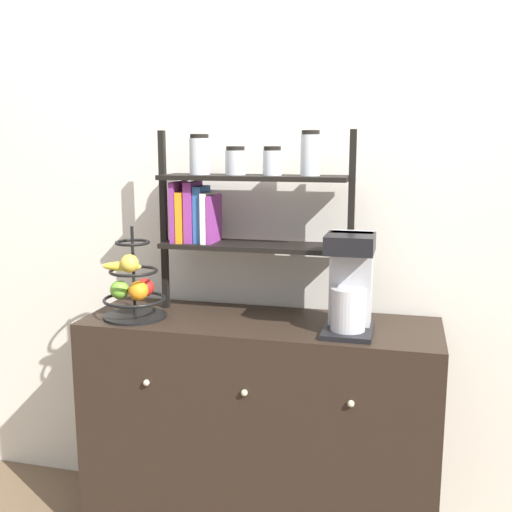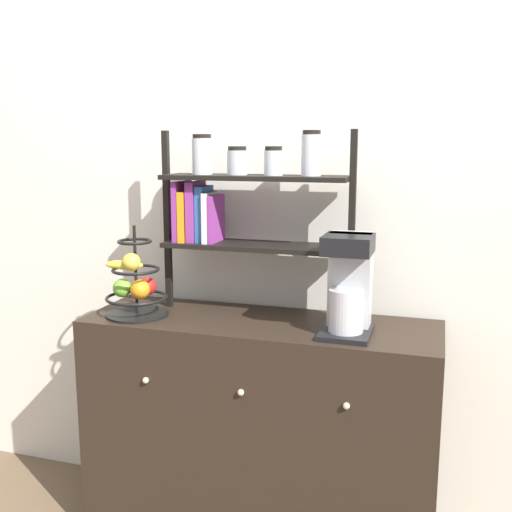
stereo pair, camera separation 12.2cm
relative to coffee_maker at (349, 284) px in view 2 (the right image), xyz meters
name	(u,v)px [view 2 (the right image)]	position (x,y,z in m)	size (l,w,h in m)	color
wall_back	(279,206)	(-0.34, 0.31, 0.23)	(7.00, 0.05, 2.60)	silver
sideboard	(259,430)	(-0.34, 0.05, -0.62)	(1.34, 0.45, 0.89)	black
coffee_maker	(349,284)	(0.00, 0.00, 0.00)	(0.17, 0.23, 0.35)	black
fruit_stand	(135,285)	(-0.82, -0.03, -0.06)	(0.24, 0.24, 0.35)	black
shelf_hutch	(235,202)	(-0.47, 0.14, 0.26)	(0.77, 0.20, 0.71)	black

